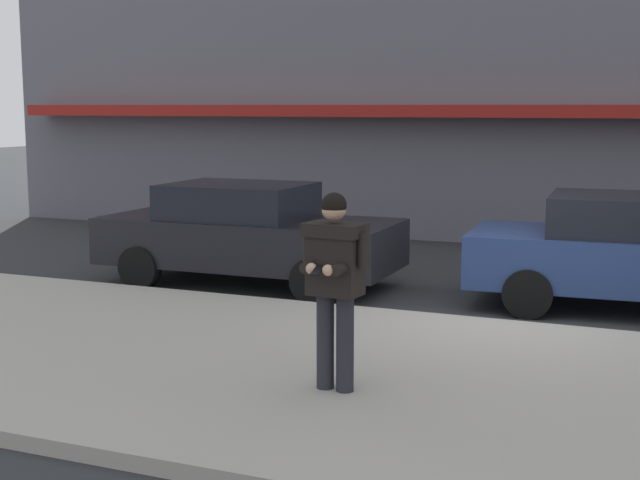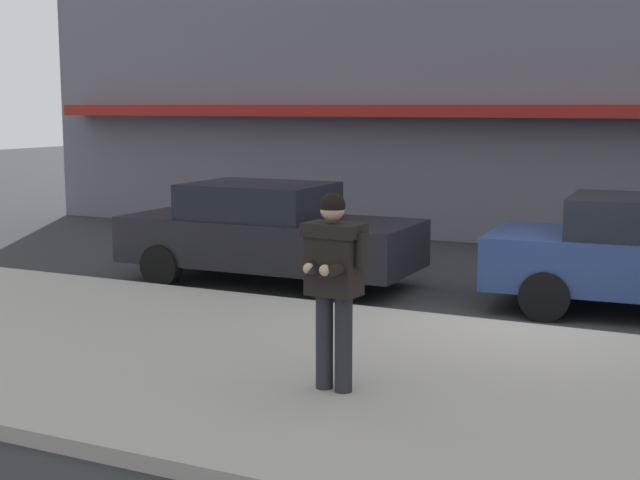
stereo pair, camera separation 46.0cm
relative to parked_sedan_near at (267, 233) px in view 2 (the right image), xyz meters
The scene contains 5 objects.
ground_plane 4.41m from the parked_sedan_near, 14.81° to the right, with size 80.00×80.00×0.00m, color #2B2D30.
sidewalk 6.57m from the parked_sedan_near, 37.33° to the right, with size 32.00×5.30×0.14m, color #A8A399.
curb_paint_line 5.36m from the parked_sedan_near, 11.52° to the right, with size 28.00×0.12×0.01m, color silver.
parked_sedan_near is the anchor object (origin of this frame).
man_texting_on_phone 5.67m from the parked_sedan_near, 54.62° to the right, with size 0.65×0.60×1.81m.
Camera 2 is at (2.40, -10.56, 2.70)m, focal length 50.00 mm.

